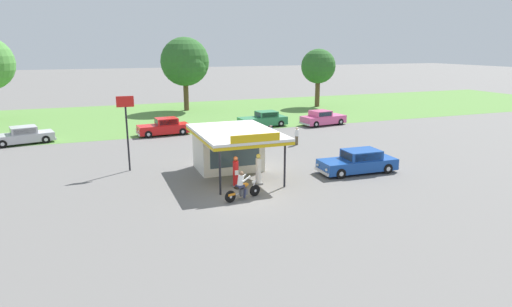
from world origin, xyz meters
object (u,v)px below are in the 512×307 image
Objects in this scene: featured_classic_sedan at (358,162)px; bystander_leaning_by_kiosk at (297,136)px; gas_pump_nearside at (236,173)px; parked_car_second_row_spare at (323,118)px; parked_car_back_row_right at (263,120)px; parked_car_back_row_centre_right at (164,127)px; gas_pump_offside at (258,170)px; parked_car_back_row_far_right at (23,136)px; bystander_chatting_near_pumps at (271,134)px; motorcycle_with_rider at (242,188)px; roadside_pole_sign at (126,121)px.

featured_classic_sedan is 3.53× the size of bystander_leaning_by_kiosk.
parked_car_second_row_spare is at bearing 47.72° from gas_pump_nearside.
parked_car_back_row_centre_right is (-10.25, -0.76, -0.00)m from parked_car_back_row_right.
featured_classic_sedan is at bearing 0.47° from gas_pump_offside.
parked_car_back_row_far_right is at bearing 130.09° from gas_pump_offside.
bystander_chatting_near_pumps reaches higher than featured_classic_sedan.
motorcycle_with_rider is 0.44× the size of parked_car_second_row_spare.
parked_car_back_row_right is at bearing 0.88° from parked_car_back_row_far_right.
parked_car_second_row_spare is 1.02× the size of roadside_pole_sign.
parked_car_back_row_far_right is at bearing 158.06° from bystander_leaning_by_kiosk.
featured_classic_sedan is 1.02× the size of parked_car_back_row_far_right.
parked_car_back_row_centre_right is 11.82m from parked_car_back_row_far_right.
roadside_pole_sign is (-13.78, -3.03, 2.58)m from bystander_leaning_by_kiosk.
parked_car_second_row_spare is (16.42, -0.61, -0.01)m from parked_car_back_row_centre_right.
parked_car_second_row_spare reaches higher than parked_car_back_row_far_right.
gas_pump_nearside reaches higher than parked_car_back_row_right.
gas_pump_nearside is at bearing -132.28° from parked_car_second_row_spare.
parked_car_back_row_centre_right is at bearing 99.65° from gas_pump_offside.
bystander_leaning_by_kiosk is (8.57, 10.97, 0.14)m from motorcycle_with_rider.
parked_car_back_row_far_right is 21.01m from bystander_chatting_near_pumps.
roadside_pole_sign is (-11.78, -3.90, 2.48)m from bystander_chatting_near_pumps.
roadside_pole_sign reaches higher than parked_car_second_row_spare.
gas_pump_nearside is 8.40m from roadside_pole_sign.
gas_pump_offside is 2.80m from motorcycle_with_rider.
motorcycle_with_rider is at bearing -165.80° from featured_classic_sedan.
motorcycle_with_rider is at bearing -56.75° from roadside_pole_sign.
roadside_pole_sign is at bearing -167.60° from bystander_leaning_by_kiosk.
bystander_chatting_near_pumps is (7.71, -7.37, 0.18)m from parked_car_back_row_centre_right.
gas_pump_offside reaches higher than parked_car_back_row_far_right.
bystander_leaning_by_kiosk is at bearing 52.01° from motorcycle_with_rider.
parked_car_second_row_spare is 23.25m from roadside_pole_sign.
gas_pump_offside is 1.13× the size of bystander_chatting_near_pumps.
parked_car_second_row_spare is at bearing 37.79° from bystander_chatting_near_pumps.
bystander_chatting_near_pumps is at bearing 60.97° from motorcycle_with_rider.
gas_pump_offside is 7.02m from featured_classic_sedan.
parked_car_second_row_spare reaches higher than bystander_leaning_by_kiosk.
gas_pump_offside is at bearing 50.80° from motorcycle_with_rider.
motorcycle_with_rider is (-0.34, -2.16, -0.19)m from gas_pump_nearside.
parked_car_back_row_right is 1.05× the size of roadside_pole_sign.
gas_pump_nearside is 22.22m from parked_car_second_row_spare.
roadside_pole_sign is at bearing -139.97° from parked_car_back_row_right.
parked_car_back_row_centre_right is 3.00× the size of bystander_chatting_near_pumps.
parked_car_second_row_spare is (14.94, 16.44, -0.14)m from gas_pump_nearside.
roadside_pole_sign reaches higher than gas_pump_nearside.
parked_car_second_row_spare is 3.34× the size of bystander_leaning_by_kiosk.
gas_pump_offside reaches higher than bystander_leaning_by_kiosk.
gas_pump_offside is 10.81m from bystander_chatting_near_pumps.
parked_car_back_row_centre_right is 3.28× the size of bystander_leaning_by_kiosk.
gas_pump_nearside is 0.37× the size of parked_car_second_row_spare.
roadside_pole_sign is (-13.98, 5.72, 2.68)m from featured_classic_sedan.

